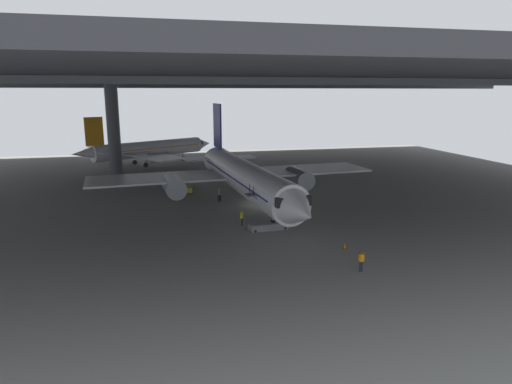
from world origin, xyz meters
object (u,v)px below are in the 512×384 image
(crew_worker_near_nose, at_px, (361,260))
(baggage_tug, at_px, (188,189))
(airplane_main, at_px, (243,176))
(crew_worker_by_stairs, at_px, (242,217))
(boarding_stairs, at_px, (268,222))
(airplane_distant, at_px, (147,149))
(traffic_cone_orange, at_px, (345,246))

(crew_worker_near_nose, relative_size, baggage_tug, 0.76)
(airplane_main, height_order, crew_worker_by_stairs, airplane_main)
(boarding_stairs, xyz_separation_m, crew_worker_near_nose, (4.40, -12.65, 0.25))
(crew_worker_by_stairs, xyz_separation_m, baggage_tug, (-4.27, 17.42, -0.40))
(airplane_distant, bearing_deg, crew_worker_near_nose, -74.18)
(crew_worker_by_stairs, bearing_deg, airplane_main, 77.06)
(traffic_cone_orange, bearing_deg, airplane_distant, 108.28)
(boarding_stairs, distance_m, airplane_distant, 47.91)
(airplane_main, xyz_separation_m, crew_worker_near_nose, (4.67, -23.69, -2.62))
(traffic_cone_orange, bearing_deg, boarding_stairs, 126.34)
(boarding_stairs, relative_size, crew_worker_near_nose, 2.78)
(boarding_stairs, bearing_deg, crew_worker_near_nose, -70.83)
(boarding_stairs, bearing_deg, airplane_distant, 104.89)
(airplane_distant, bearing_deg, boarding_stairs, -75.11)
(crew_worker_near_nose, xyz_separation_m, airplane_distant, (-16.69, 58.90, 2.13))
(airplane_main, distance_m, boarding_stairs, 11.41)
(crew_worker_near_nose, relative_size, airplane_distant, 0.06)
(crew_worker_near_nose, relative_size, traffic_cone_orange, 2.90)
(crew_worker_near_nose, xyz_separation_m, baggage_tug, (-11.03, 32.01, -0.47))
(boarding_stairs, xyz_separation_m, airplane_distant, (-12.29, 46.25, 2.38))
(airplane_main, height_order, airplane_distant, airplane_main)
(airplane_distant, height_order, baggage_tug, airplane_distant)
(crew_worker_near_nose, distance_m, baggage_tug, 33.86)
(boarding_stairs, bearing_deg, airplane_main, 91.41)
(airplane_main, bearing_deg, traffic_cone_orange, -72.81)
(crew_worker_by_stairs, bearing_deg, traffic_cone_orange, -50.11)
(airplane_main, height_order, baggage_tug, airplane_main)
(boarding_stairs, relative_size, traffic_cone_orange, 8.07)
(boarding_stairs, distance_m, baggage_tug, 20.47)
(boarding_stairs, height_order, airplane_distant, airplane_distant)
(boarding_stairs, height_order, traffic_cone_orange, boarding_stairs)
(airplane_main, bearing_deg, boarding_stairs, -88.59)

